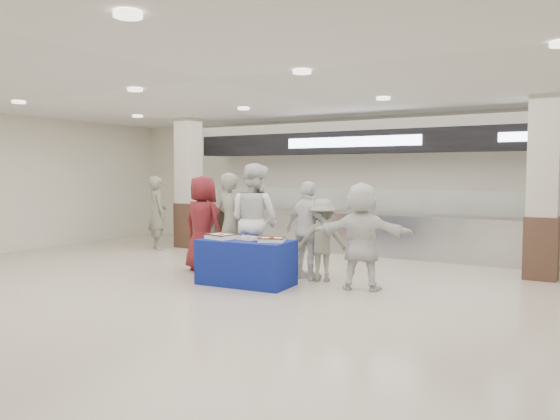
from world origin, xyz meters
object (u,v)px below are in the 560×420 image
Objects in this scene: chef_short at (308,230)px; civilian_white at (362,236)px; soldier_bg at (158,213)px; sheet_cake_right at (272,239)px; display_table at (246,262)px; civilian_maroon at (203,223)px; cupcake_tray at (248,238)px; chef_tall at (254,220)px; soldier_a at (231,223)px; sheet_cake_left at (221,236)px; soldier_b at (322,240)px.

chef_short is 1.16m from civilian_white.
sheet_cake_right is at bearing -172.73° from soldier_bg.
sheet_cake_right is 0.94m from chef_short.
soldier_bg reaches higher than display_table.
sheet_cake_right is 1.44m from civilian_white.
civilian_maroon is 2.12m from chef_short.
cupcake_tray is (0.03, 0.01, 0.41)m from display_table.
chef_tall reaches higher than sheet_cake_right.
display_table is at bearing 153.58° from soldier_a.
sheet_cake_right reaches higher than display_table.
soldier_b reaches higher than sheet_cake_left.
display_table is at bearing 161.49° from civilian_maroon.
cupcake_tray is 0.32× the size of soldier_b.
soldier_b is 0.83× the size of civilian_white.
civilian_maroon reaches higher than cupcake_tray.
cupcake_tray is at bearing 10.68° from sheet_cake_left.
sheet_cake_left is at bearing -173.71° from display_table.
chef_tall is 1.27m from soldier_b.
soldier_bg is at bearing -30.15° from civilian_white.
civilian_maroon reaches higher than soldier_bg.
sheet_cake_right is at bearing 42.10° from soldier_b.
soldier_bg is at bearing 147.00° from display_table.
sheet_cake_left is at bearing 14.14° from soldier_b.
cupcake_tray is 0.24× the size of soldier_a.
display_table is at bearing 121.48° from chef_tall.
chef_short is at bearing -20.54° from soldier_b.
cupcake_tray is 0.25× the size of civilian_maroon.
civilian_maroon reaches higher than sheet_cake_right.
soldier_a reaches higher than soldier_bg.
cupcake_tray is 0.26× the size of chef_short.
chef_tall reaches higher than cupcake_tray.
display_table is 0.76× the size of chef_tall.
soldier_a reaches higher than civilian_white.
civilian_maroon is 0.89× the size of chef_tall.
civilian_white is (2.24, 0.72, 0.06)m from sheet_cake_left.
soldier_b is 0.80× the size of soldier_bg.
soldier_b is at bearing -34.03° from civilian_white.
display_table is 3.22× the size of sheet_cake_right.
chef_short is 0.31m from soldier_b.
chef_tall is at bearing -14.26° from civilian_white.
soldier_a is at bearing 3.06° from chef_tall.
sheet_cake_left is at bearing 129.61° from soldier_a.
chef_short is at bearing 79.18° from sheet_cake_right.
civilian_maroon is at bearing 151.99° from display_table.
chef_tall is (0.56, -0.07, 0.08)m from soldier_a.
chef_tall reaches higher than soldier_a.
civilian_white is (2.05, 0.00, -0.16)m from chef_tall.
soldier_bg reaches higher than chef_short.
display_table is 1.38m from soldier_b.
soldier_bg reaches higher than sheet_cake_right.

